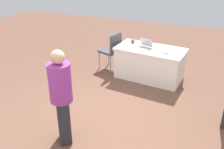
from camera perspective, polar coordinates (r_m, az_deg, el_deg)
ground_plane at (r=4.76m, az=-2.84°, el=-10.72°), size 14.40×14.40×0.00m
table_foreground at (r=6.23m, az=8.26°, el=2.45°), size 1.66×1.00×0.75m
chair_near_front at (r=6.56m, az=-0.04°, el=5.64°), size 0.56×0.56×0.96m
person_presenter at (r=3.97m, az=-11.07°, el=-4.26°), size 0.48×0.48×1.58m
laptop_silver at (r=6.08m, az=7.02°, el=6.11°), size 0.39×0.37×0.21m
yarn_ball at (r=6.37m, az=4.60°, el=7.25°), size 0.09×0.09×0.09m
scissors_red at (r=5.85m, az=11.72°, el=4.57°), size 0.18×0.06×0.01m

